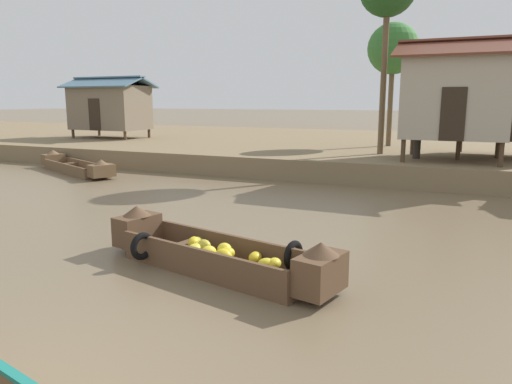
{
  "coord_description": "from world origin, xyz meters",
  "views": [
    {
      "loc": [
        4.02,
        -2.32,
        2.99
      ],
      "look_at": [
        0.1,
        6.39,
        1.18
      ],
      "focal_mm": 33.73,
      "sensor_mm": 36.0,
      "label": 1
    }
  ],
  "objects_px": {
    "banana_boat": "(216,253)",
    "vendor_person": "(418,134)",
    "stilt_house_mid_left": "(456,95)",
    "palm_tree_mid": "(393,49)",
    "cargo_boat_upstream": "(75,167)",
    "stilt_house_mid_right": "(503,105)",
    "stilt_house_left": "(110,107)"
  },
  "relations": [
    {
      "from": "cargo_boat_upstream",
      "to": "palm_tree_mid",
      "type": "bearing_deg",
      "value": 37.77
    },
    {
      "from": "banana_boat",
      "to": "stilt_house_mid_left",
      "type": "distance_m",
      "value": 12.83
    },
    {
      "from": "stilt_house_left",
      "to": "stilt_house_mid_left",
      "type": "distance_m",
      "value": 19.4
    },
    {
      "from": "stilt_house_left",
      "to": "palm_tree_mid",
      "type": "height_order",
      "value": "palm_tree_mid"
    },
    {
      "from": "stilt_house_mid_left",
      "to": "stilt_house_mid_right",
      "type": "height_order",
      "value": "stilt_house_mid_left"
    },
    {
      "from": "banana_boat",
      "to": "stilt_house_mid_right",
      "type": "xyz_separation_m",
      "value": [
        4.97,
        13.81,
        2.53
      ]
    },
    {
      "from": "banana_boat",
      "to": "palm_tree_mid",
      "type": "xyz_separation_m",
      "value": [
        0.26,
        17.0,
        5.07
      ]
    },
    {
      "from": "stilt_house_mid_right",
      "to": "vendor_person",
      "type": "bearing_deg",
      "value": -148.65
    },
    {
      "from": "stilt_house_mid_left",
      "to": "stilt_house_mid_right",
      "type": "bearing_deg",
      "value": 47.29
    },
    {
      "from": "stilt_house_left",
      "to": "vendor_person",
      "type": "relative_size",
      "value": 2.98
    },
    {
      "from": "banana_boat",
      "to": "stilt_house_mid_left",
      "type": "relative_size",
      "value": 1.1
    },
    {
      "from": "stilt_house_mid_right",
      "to": "palm_tree_mid",
      "type": "xyz_separation_m",
      "value": [
        -4.71,
        3.19,
        2.54
      ]
    },
    {
      "from": "vendor_person",
      "to": "stilt_house_mid_right",
      "type": "bearing_deg",
      "value": 31.35
    },
    {
      "from": "cargo_boat_upstream",
      "to": "stilt_house_mid_right",
      "type": "xyz_separation_m",
      "value": [
        16.21,
        5.72,
        2.6
      ]
    },
    {
      "from": "stilt_house_mid_left",
      "to": "vendor_person",
      "type": "relative_size",
      "value": 2.64
    },
    {
      "from": "cargo_boat_upstream",
      "to": "stilt_house_mid_left",
      "type": "distance_m",
      "value": 15.4
    },
    {
      "from": "stilt_house_mid_left",
      "to": "palm_tree_mid",
      "type": "height_order",
      "value": "palm_tree_mid"
    },
    {
      "from": "banana_boat",
      "to": "stilt_house_mid_left",
      "type": "height_order",
      "value": "stilt_house_mid_left"
    },
    {
      "from": "palm_tree_mid",
      "to": "vendor_person",
      "type": "relative_size",
      "value": 3.5
    },
    {
      "from": "stilt_house_left",
      "to": "vendor_person",
      "type": "bearing_deg",
      "value": -11.21
    },
    {
      "from": "cargo_boat_upstream",
      "to": "palm_tree_mid",
      "type": "relative_size",
      "value": 0.95
    },
    {
      "from": "stilt_house_mid_left",
      "to": "stilt_house_mid_right",
      "type": "distance_m",
      "value": 2.41
    },
    {
      "from": "vendor_person",
      "to": "stilt_house_left",
      "type": "bearing_deg",
      "value": 168.79
    },
    {
      "from": "banana_boat",
      "to": "stilt_house_left",
      "type": "relative_size",
      "value": 0.98
    },
    {
      "from": "banana_boat",
      "to": "vendor_person",
      "type": "relative_size",
      "value": 2.91
    },
    {
      "from": "banana_boat",
      "to": "stilt_house_left",
      "type": "height_order",
      "value": "stilt_house_left"
    },
    {
      "from": "palm_tree_mid",
      "to": "stilt_house_left",
      "type": "bearing_deg",
      "value": -174.96
    },
    {
      "from": "stilt_house_mid_left",
      "to": "vendor_person",
      "type": "bearing_deg",
      "value": 179.78
    },
    {
      "from": "banana_boat",
      "to": "stilt_house_mid_right",
      "type": "bearing_deg",
      "value": 70.21
    },
    {
      "from": "stilt_house_mid_right",
      "to": "palm_tree_mid",
      "type": "relative_size",
      "value": 0.68
    },
    {
      "from": "vendor_person",
      "to": "stilt_house_mid_left",
      "type": "bearing_deg",
      "value": -0.22
    },
    {
      "from": "stilt_house_mid_left",
      "to": "vendor_person",
      "type": "distance_m",
      "value": 1.91
    }
  ]
}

